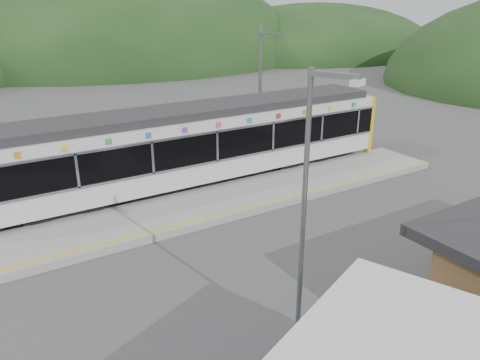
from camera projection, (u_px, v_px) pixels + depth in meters
ground at (231, 246)px, 16.66m from camera, size 120.00×120.00×0.00m
hills at (282, 172)px, 23.91m from camera, size 146.00×149.00×26.00m
platform at (190, 209)px, 19.23m from camera, size 26.00×3.20×0.30m
yellow_line at (205, 218)px, 18.14m from camera, size 26.00×0.10×0.01m
train at (192, 143)px, 21.42m from camera, size 20.44×3.01×3.74m
catenary_mast_east at (260, 89)px, 25.59m from camera, size 0.18×1.80×7.00m
lamp_post at (308, 195)px, 10.48m from camera, size 0.51×1.24×6.90m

